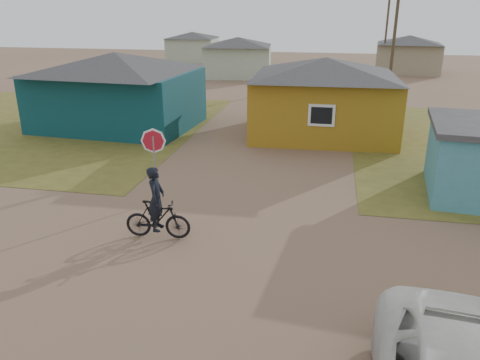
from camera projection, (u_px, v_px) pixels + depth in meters
name	position (u px, v px, depth m)	size (l,w,h in m)	color
ground	(204.00, 267.00, 11.96)	(120.00, 120.00, 0.00)	#7E5F49
grass_nw	(26.00, 124.00, 26.46)	(20.00, 18.00, 0.00)	olive
house_teal	(117.00, 89.00, 25.20)	(8.93, 7.08, 4.00)	#0A333A
house_yellow	(324.00, 96.00, 23.68)	(7.72, 6.76, 3.90)	#996E17
house_pale_west	(238.00, 56.00, 43.66)	(7.04, 6.15, 3.60)	#A7B69D
house_beige_east	(408.00, 54.00, 46.26)	(6.95, 6.05, 3.60)	gray
house_pale_north	(193.00, 46.00, 56.18)	(6.28, 5.81, 3.40)	#A7B69D
utility_pole_near	(394.00, 42.00, 29.56)	(1.40, 0.20, 8.00)	#473B2A
utility_pole_far	(386.00, 30.00, 44.08)	(1.40, 0.20, 8.00)	#473B2A
stop_sign	(154.00, 149.00, 15.32)	(0.82, 0.25, 2.56)	gray
cyclist	(157.00, 213.00, 13.22)	(1.92, 0.71, 2.14)	black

